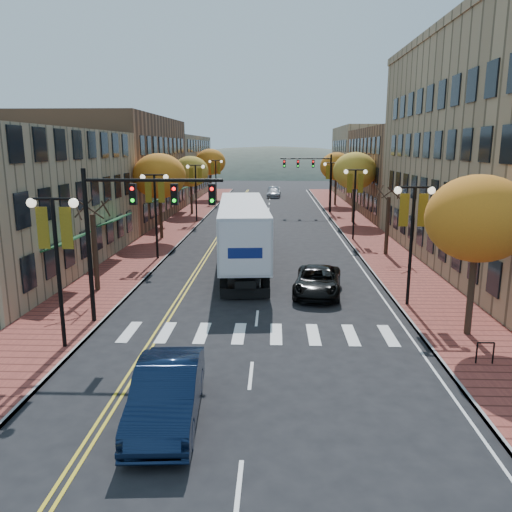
# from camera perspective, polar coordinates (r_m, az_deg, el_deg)

# --- Properties ---
(ground) EXTENTS (200.00, 200.00, 0.00)m
(ground) POSITION_cam_1_polar(r_m,az_deg,el_deg) (19.93, -0.31, -10.97)
(ground) COLOR black
(ground) RESTS_ON ground
(sidewalk_left) EXTENTS (4.00, 85.00, 0.15)m
(sidewalk_left) POSITION_cam_1_polar(r_m,az_deg,el_deg) (52.30, -8.67, 3.66)
(sidewalk_left) COLOR brown
(sidewalk_left) RESTS_ON ground
(sidewalk_right) EXTENTS (4.00, 85.00, 0.15)m
(sidewalk_right) POSITION_cam_1_polar(r_m,az_deg,el_deg) (52.02, 11.24, 3.52)
(sidewalk_right) COLOR brown
(sidewalk_right) RESTS_ON ground
(building_left_mid) EXTENTS (12.00, 24.00, 11.00)m
(building_left_mid) POSITION_cam_1_polar(r_m,az_deg,el_deg) (57.17, -16.20, 9.52)
(building_left_mid) COLOR brown
(building_left_mid) RESTS_ON ground
(building_left_far) EXTENTS (12.00, 26.00, 9.50)m
(building_left_far) POSITION_cam_1_polar(r_m,az_deg,el_deg) (81.31, -10.63, 9.98)
(building_left_far) COLOR #9E8966
(building_left_far) RESTS_ON ground
(building_right_mid) EXTENTS (15.00, 24.00, 10.00)m
(building_right_mid) POSITION_cam_1_polar(r_m,az_deg,el_deg) (62.88, 18.77, 9.12)
(building_right_mid) COLOR brown
(building_right_mid) RESTS_ON ground
(building_right_far) EXTENTS (15.00, 20.00, 11.00)m
(building_right_far) POSITION_cam_1_polar(r_m,az_deg,el_deg) (84.19, 14.56, 10.39)
(building_right_far) COLOR #9E8966
(building_right_far) RESTS_ON ground
(tree_left_a) EXTENTS (0.28, 0.28, 4.20)m
(tree_left_a) POSITION_cam_1_polar(r_m,az_deg,el_deg) (28.60, -17.91, 0.39)
(tree_left_a) COLOR #382619
(tree_left_a) RESTS_ON sidewalk_left
(tree_left_b) EXTENTS (4.48, 4.48, 7.21)m
(tree_left_b) POSITION_cam_1_polar(r_m,az_deg,el_deg) (43.46, -11.00, 8.94)
(tree_left_b) COLOR #382619
(tree_left_b) RESTS_ON sidewalk_left
(tree_left_c) EXTENTS (4.16, 4.16, 6.69)m
(tree_left_c) POSITION_cam_1_polar(r_m,az_deg,el_deg) (59.16, -7.47, 9.55)
(tree_left_c) COLOR #382619
(tree_left_c) RESTS_ON sidewalk_left
(tree_left_d) EXTENTS (4.61, 4.61, 7.42)m
(tree_left_d) POSITION_cam_1_polar(r_m,az_deg,el_deg) (76.93, -5.23, 10.65)
(tree_left_d) COLOR #382619
(tree_left_d) RESTS_ON sidewalk_left
(tree_right_a) EXTENTS (4.16, 4.16, 6.69)m
(tree_right_a) POSITION_cam_1_polar(r_m,az_deg,el_deg) (22.05, 24.04, 3.90)
(tree_right_a) COLOR #382619
(tree_right_a) RESTS_ON sidewalk_right
(tree_right_b) EXTENTS (0.28, 0.28, 4.20)m
(tree_right_b) POSITION_cam_1_polar(r_m,az_deg,el_deg) (37.61, 14.77, 3.35)
(tree_right_b) COLOR #382619
(tree_right_b) RESTS_ON sidewalk_right
(tree_right_c) EXTENTS (4.48, 4.48, 7.21)m
(tree_right_c) POSITION_cam_1_polar(r_m,az_deg,el_deg) (52.97, 11.24, 9.52)
(tree_right_c) COLOR #382619
(tree_right_c) RESTS_ON sidewalk_right
(tree_right_d) EXTENTS (4.35, 4.35, 7.00)m
(tree_right_d) POSITION_cam_1_polar(r_m,az_deg,el_deg) (68.81, 9.16, 10.08)
(tree_right_d) COLOR #382619
(tree_right_d) RESTS_ON sidewalk_right
(lamp_left_a) EXTENTS (1.96, 0.36, 6.05)m
(lamp_left_a) POSITION_cam_1_polar(r_m,az_deg,el_deg) (20.39, -21.89, 1.30)
(lamp_left_a) COLOR black
(lamp_left_a) RESTS_ON ground
(lamp_left_b) EXTENTS (1.96, 0.36, 6.05)m
(lamp_left_b) POSITION_cam_1_polar(r_m,az_deg,el_deg) (35.45, -11.45, 6.32)
(lamp_left_b) COLOR black
(lamp_left_b) RESTS_ON ground
(lamp_left_c) EXTENTS (1.96, 0.36, 6.05)m
(lamp_left_c) POSITION_cam_1_polar(r_m,az_deg,el_deg) (53.05, -6.91, 8.42)
(lamp_left_c) COLOR black
(lamp_left_c) RESTS_ON ground
(lamp_left_d) EXTENTS (1.96, 0.36, 6.05)m
(lamp_left_d) POSITION_cam_1_polar(r_m,az_deg,el_deg) (70.85, -4.62, 9.45)
(lamp_left_d) COLOR black
(lamp_left_d) RESTS_ON ground
(lamp_right_a) EXTENTS (1.96, 0.36, 6.05)m
(lamp_right_a) POSITION_cam_1_polar(r_m,az_deg,el_deg) (25.44, 17.46, 3.67)
(lamp_right_a) COLOR black
(lamp_right_a) RESTS_ON ground
(lamp_right_b) EXTENTS (1.96, 0.36, 6.05)m
(lamp_right_b) POSITION_cam_1_polar(r_m,az_deg,el_deg) (42.95, 11.24, 7.35)
(lamp_right_b) COLOR black
(lamp_right_b) RESTS_ON ground
(lamp_right_c) EXTENTS (1.96, 0.36, 6.05)m
(lamp_right_c) POSITION_cam_1_polar(r_m,az_deg,el_deg) (60.75, 8.61, 8.87)
(lamp_right_c) COLOR black
(lamp_right_c) RESTS_ON ground
(traffic_mast_near) EXTENTS (6.10, 0.35, 7.00)m
(traffic_mast_near) POSITION_cam_1_polar(r_m,az_deg,el_deg) (22.38, -14.18, 4.37)
(traffic_mast_near) COLOR black
(traffic_mast_near) RESTS_ON ground
(traffic_mast_far) EXTENTS (6.10, 0.34, 7.00)m
(traffic_mast_far) POSITION_cam_1_polar(r_m,az_deg,el_deg) (60.52, 6.70, 9.51)
(traffic_mast_far) COLOR black
(traffic_mast_far) RESTS_ON ground
(semi_truck) EXTENTS (4.22, 17.73, 4.39)m
(semi_truck) POSITION_cam_1_polar(r_m,az_deg,el_deg) (33.68, -1.58, 3.28)
(semi_truck) COLOR black
(semi_truck) RESTS_ON ground
(navy_sedan) EXTENTS (2.18, 5.33, 1.72)m
(navy_sedan) POSITION_cam_1_polar(r_m,az_deg,el_deg) (15.35, -10.13, -15.13)
(navy_sedan) COLOR black
(navy_sedan) RESTS_ON ground
(black_suv) EXTENTS (3.10, 5.55, 1.47)m
(black_suv) POSITION_cam_1_polar(r_m,az_deg,el_deg) (27.42, 7.06, -2.85)
(black_suv) COLOR black
(black_suv) RESTS_ON ground
(car_far_white) EXTENTS (1.71, 3.96, 1.33)m
(car_far_white) POSITION_cam_1_polar(r_m,az_deg,el_deg) (67.51, -0.34, 6.26)
(car_far_white) COLOR silver
(car_far_white) RESTS_ON ground
(car_far_silver) EXTENTS (2.33, 5.16, 1.47)m
(car_far_silver) POSITION_cam_1_polar(r_m,az_deg,el_deg) (79.65, 2.05, 7.24)
(car_far_silver) COLOR #A7A7AF
(car_far_silver) RESTS_ON ground
(car_far_oncoming) EXTENTS (2.03, 4.68, 1.50)m
(car_far_oncoming) POSITION_cam_1_polar(r_m,az_deg,el_deg) (82.80, 1.98, 7.45)
(car_far_oncoming) COLOR #97979E
(car_far_oncoming) RESTS_ON ground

